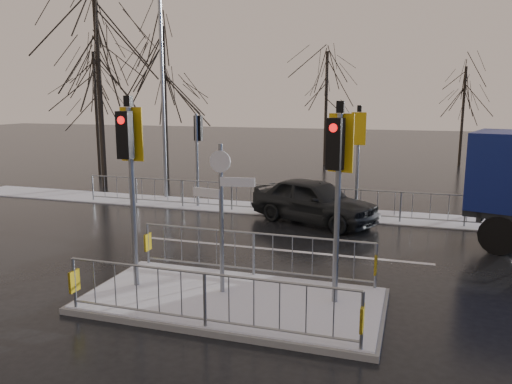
% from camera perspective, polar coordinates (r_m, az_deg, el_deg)
% --- Properties ---
extents(ground, '(120.00, 120.00, 0.00)m').
position_cam_1_polar(ground, '(10.36, -2.69, -12.63)').
color(ground, black).
rests_on(ground, ground).
extents(snow_verge, '(30.00, 2.00, 0.04)m').
position_cam_1_polar(snow_verge, '(18.29, 6.72, -2.30)').
color(snow_verge, white).
rests_on(snow_verge, ground).
extents(lane_markings, '(8.00, 11.38, 0.01)m').
position_cam_1_polar(lane_markings, '(10.07, -3.37, -13.31)').
color(lane_markings, silver).
rests_on(lane_markings, ground).
extents(traffic_island, '(6.00, 3.04, 4.15)m').
position_cam_1_polar(traffic_island, '(10.23, -2.75, -10.58)').
color(traffic_island, slate).
rests_on(traffic_island, ground).
extents(far_kerb_fixtures, '(18.00, 0.65, 3.83)m').
position_cam_1_polar(far_kerb_fixtures, '(17.55, 7.42, 0.46)').
color(far_kerb_fixtures, gray).
rests_on(far_kerb_fixtures, ground).
extents(car_far_lane, '(4.72, 3.31, 1.49)m').
position_cam_1_polar(car_far_lane, '(16.71, 6.64, -0.99)').
color(car_far_lane, black).
rests_on(car_far_lane, ground).
extents(tree_near_a, '(4.75, 4.75, 8.97)m').
position_cam_1_polar(tree_near_a, '(24.34, -17.66, 14.91)').
color(tree_near_a, black).
rests_on(tree_near_a, ground).
extents(tree_near_b, '(4.00, 4.00, 7.55)m').
position_cam_1_polar(tree_near_b, '(24.26, -10.47, 12.96)').
color(tree_near_b, black).
rests_on(tree_near_b, ground).
extents(tree_near_c, '(3.50, 3.50, 6.61)m').
position_cam_1_polar(tree_near_c, '(27.45, -17.89, 10.99)').
color(tree_near_c, black).
rests_on(tree_near_c, ground).
extents(tree_far_a, '(3.75, 3.75, 7.08)m').
position_cam_1_polar(tree_far_a, '(31.38, 8.06, 11.87)').
color(tree_far_a, black).
rests_on(tree_far_a, ground).
extents(tree_far_b, '(3.25, 3.25, 6.14)m').
position_cam_1_polar(tree_far_b, '(33.02, 22.68, 9.98)').
color(tree_far_b, black).
rests_on(tree_far_b, ground).
extents(street_lamp_left, '(1.25, 0.18, 8.20)m').
position_cam_1_polar(street_lamp_left, '(20.85, -10.47, 11.56)').
color(street_lamp_left, gray).
rests_on(street_lamp_left, ground).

